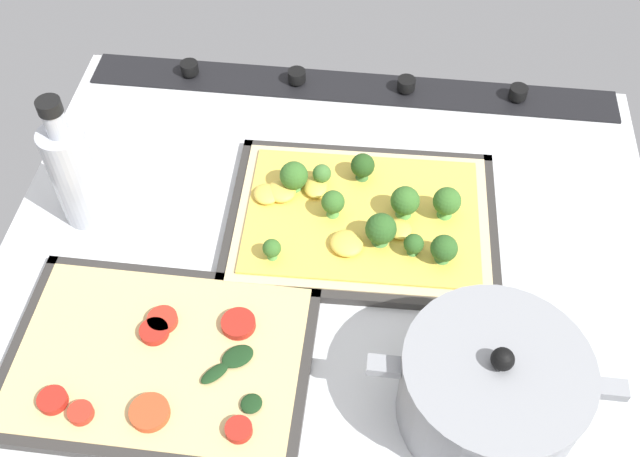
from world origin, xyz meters
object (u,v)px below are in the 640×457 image
(veggie_pizza_back, at_px, (161,359))
(cooking_pot, at_px, (491,389))
(broccoli_pizza, at_px, (363,214))
(baking_tray_front, at_px, (362,222))
(oil_bottle, at_px, (74,172))
(baking_tray_back, at_px, (160,360))

(veggie_pizza_back, distance_m, cooking_pot, 0.37)
(broccoli_pizza, bearing_deg, baking_tray_front, -60.41)
(baking_tray_front, height_order, veggie_pizza_back, veggie_pizza_back)
(broccoli_pizza, relative_size, oil_bottle, 1.69)
(oil_bottle, bearing_deg, cooking_pot, 156.29)
(cooking_pot, xyz_separation_m, oil_bottle, (0.52, -0.23, 0.03))
(baking_tray_front, relative_size, oil_bottle, 1.82)
(baking_tray_front, xyz_separation_m, veggie_pizza_back, (0.21, 0.24, 0.01))
(baking_tray_front, relative_size, broccoli_pizza, 1.07)
(baking_tray_front, relative_size, cooking_pot, 1.37)
(oil_bottle, bearing_deg, baking_tray_front, -176.10)
(baking_tray_front, xyz_separation_m, baking_tray_back, (0.22, 0.23, 0.00))
(baking_tray_back, bearing_deg, cooking_pot, 176.80)
(broccoli_pizza, distance_m, baking_tray_back, 0.32)
(baking_tray_front, height_order, cooking_pot, cooking_pot)
(broccoli_pizza, height_order, oil_bottle, oil_bottle)
(baking_tray_front, relative_size, veggie_pizza_back, 1.11)
(veggie_pizza_back, bearing_deg, baking_tray_front, -132.10)
(veggie_pizza_back, relative_size, oil_bottle, 1.64)
(baking_tray_back, height_order, cooking_pot, cooking_pot)
(broccoli_pizza, xyz_separation_m, cooking_pot, (-0.15, 0.25, 0.03))
(baking_tray_front, relative_size, baking_tray_back, 1.03)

